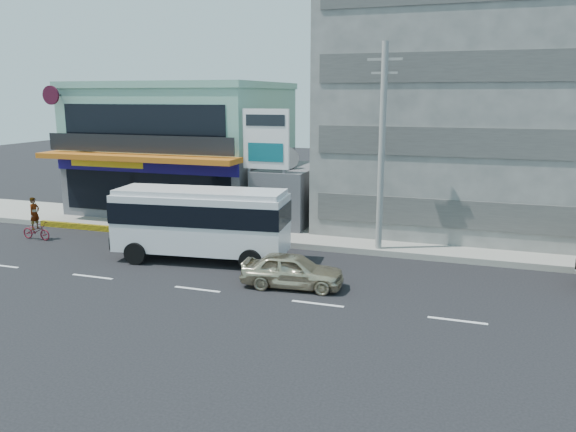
{
  "coord_description": "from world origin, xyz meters",
  "views": [
    {
      "loc": [
        10.23,
        -19.04,
        7.61
      ],
      "look_at": [
        2.26,
        4.69,
        2.2
      ],
      "focal_mm": 35.0,
      "sensor_mm": 36.0,
      "label": 1
    }
  ],
  "objects_px": {
    "sedan": "(292,270)",
    "satellite_dish": "(286,168)",
    "motorcycle_rider": "(36,226)",
    "utility_pole_near": "(382,149)",
    "billboard": "(266,146)",
    "shop_building": "(185,151)",
    "minibus": "(201,218)",
    "concrete_building": "(475,106)"
  },
  "relations": [
    {
      "from": "concrete_building",
      "to": "sedan",
      "type": "xyz_separation_m",
      "value": [
        -6.48,
        -13.5,
        -6.3
      ]
    },
    {
      "from": "shop_building",
      "to": "sedan",
      "type": "relative_size",
      "value": 3.0
    },
    {
      "from": "satellite_dish",
      "to": "sedan",
      "type": "height_order",
      "value": "satellite_dish"
    },
    {
      "from": "concrete_building",
      "to": "sedan",
      "type": "height_order",
      "value": "concrete_building"
    },
    {
      "from": "shop_building",
      "to": "billboard",
      "type": "height_order",
      "value": "shop_building"
    },
    {
      "from": "concrete_building",
      "to": "billboard",
      "type": "distance_m",
      "value": 12.17
    },
    {
      "from": "billboard",
      "to": "utility_pole_near",
      "type": "distance_m",
      "value": 6.75
    },
    {
      "from": "motorcycle_rider",
      "to": "minibus",
      "type": "bearing_deg",
      "value": -3.63
    },
    {
      "from": "billboard",
      "to": "minibus",
      "type": "relative_size",
      "value": 0.83
    },
    {
      "from": "shop_building",
      "to": "concrete_building",
      "type": "height_order",
      "value": "concrete_building"
    },
    {
      "from": "billboard",
      "to": "sedan",
      "type": "height_order",
      "value": "billboard"
    },
    {
      "from": "shop_building",
      "to": "billboard",
      "type": "bearing_deg",
      "value": -32.32
    },
    {
      "from": "sedan",
      "to": "utility_pole_near",
      "type": "bearing_deg",
      "value": -28.3
    },
    {
      "from": "shop_building",
      "to": "sedan",
      "type": "xyz_separation_m",
      "value": [
        11.52,
        -12.45,
        -3.29
      ]
    },
    {
      "from": "concrete_building",
      "to": "sedan",
      "type": "distance_m",
      "value": 16.24
    },
    {
      "from": "satellite_dish",
      "to": "utility_pole_near",
      "type": "relative_size",
      "value": 0.15
    },
    {
      "from": "sedan",
      "to": "motorcycle_rider",
      "type": "height_order",
      "value": "motorcycle_rider"
    },
    {
      "from": "shop_building",
      "to": "minibus",
      "type": "bearing_deg",
      "value": -58.29
    },
    {
      "from": "utility_pole_near",
      "to": "motorcycle_rider",
      "type": "xyz_separation_m",
      "value": [
        -17.9,
        -3.03,
        -4.39
      ]
    },
    {
      "from": "concrete_building",
      "to": "satellite_dish",
      "type": "height_order",
      "value": "concrete_building"
    },
    {
      "from": "sedan",
      "to": "shop_building",
      "type": "bearing_deg",
      "value": 37.3
    },
    {
      "from": "satellite_dish",
      "to": "minibus",
      "type": "relative_size",
      "value": 0.18
    },
    {
      "from": "satellite_dish",
      "to": "motorcycle_rider",
      "type": "relative_size",
      "value": 0.65
    },
    {
      "from": "shop_building",
      "to": "billboard",
      "type": "relative_size",
      "value": 1.8
    },
    {
      "from": "billboard",
      "to": "shop_building",
      "type": "bearing_deg",
      "value": 147.68
    },
    {
      "from": "billboard",
      "to": "minibus",
      "type": "height_order",
      "value": "billboard"
    },
    {
      "from": "satellite_dish",
      "to": "motorcycle_rider",
      "type": "bearing_deg",
      "value": -150.88
    },
    {
      "from": "shop_building",
      "to": "motorcycle_rider",
      "type": "distance_m",
      "value": 10.83
    },
    {
      "from": "billboard",
      "to": "sedan",
      "type": "xyz_separation_m",
      "value": [
        4.02,
        -7.7,
        -4.22
      ]
    },
    {
      "from": "minibus",
      "to": "motorcycle_rider",
      "type": "bearing_deg",
      "value": 176.37
    },
    {
      "from": "utility_pole_near",
      "to": "motorcycle_rider",
      "type": "distance_m",
      "value": 18.68
    },
    {
      "from": "satellite_dish",
      "to": "minibus",
      "type": "distance_m",
      "value": 7.63
    },
    {
      "from": "sedan",
      "to": "motorcycle_rider",
      "type": "xyz_separation_m",
      "value": [
        -15.42,
        2.87,
        0.05
      ]
    },
    {
      "from": "concrete_building",
      "to": "satellite_dish",
      "type": "xyz_separation_m",
      "value": [
        -10.0,
        -4.0,
        -3.42
      ]
    },
    {
      "from": "utility_pole_near",
      "to": "minibus",
      "type": "bearing_deg",
      "value": -154.43
    },
    {
      "from": "utility_pole_near",
      "to": "minibus",
      "type": "distance_m",
      "value": 9.08
    },
    {
      "from": "billboard",
      "to": "utility_pole_near",
      "type": "height_order",
      "value": "utility_pole_near"
    },
    {
      "from": "concrete_building",
      "to": "billboard",
      "type": "height_order",
      "value": "concrete_building"
    },
    {
      "from": "minibus",
      "to": "shop_building",
      "type": "bearing_deg",
      "value": 121.71
    },
    {
      "from": "shop_building",
      "to": "satellite_dish",
      "type": "relative_size",
      "value": 8.27
    },
    {
      "from": "shop_building",
      "to": "concrete_building",
      "type": "xyz_separation_m",
      "value": [
        18.0,
        1.05,
        3.0
      ]
    },
    {
      "from": "sedan",
      "to": "satellite_dish",
      "type": "bearing_deg",
      "value": 14.84
    }
  ]
}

